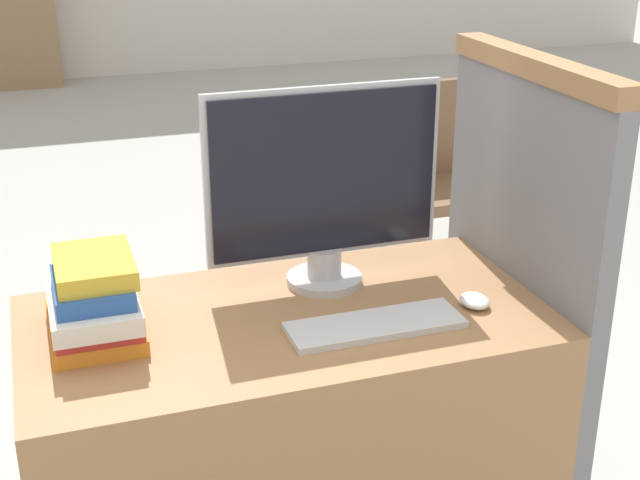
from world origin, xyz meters
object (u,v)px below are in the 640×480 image
keyboard (375,325)px  mouse (475,301)px  book_stack (94,302)px  far_chair (436,172)px  monitor (324,185)px

keyboard → mouse: mouse is taller
book_stack → far_chair: size_ratio=0.33×
monitor → book_stack: monitor is taller
monitor → book_stack: 0.59m
far_chair → book_stack: bearing=-111.5°
keyboard → book_stack: book_stack is taller
keyboard → far_chair: (1.00, 1.74, -0.28)m
keyboard → monitor: bearing=96.2°
monitor → far_chair: size_ratio=0.66×
keyboard → book_stack: bearing=164.9°
mouse → far_chair: size_ratio=0.09×
monitor → book_stack: bearing=-169.2°
keyboard → mouse: size_ratio=4.79×
keyboard → book_stack: (-0.59, 0.16, 0.08)m
far_chair → mouse: bearing=-89.8°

